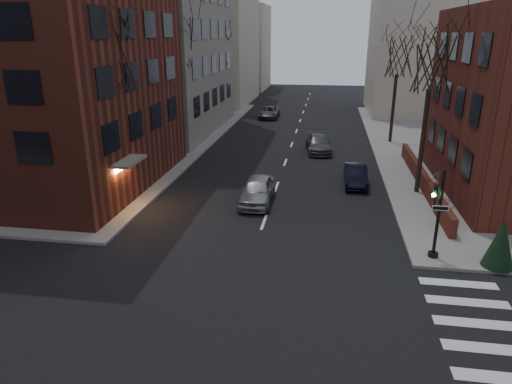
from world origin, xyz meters
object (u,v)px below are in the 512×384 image
streetlamp_near (172,109)px  tree_left_b (178,41)px  streetlamp_far (230,82)px  parked_sedan (356,175)px  car_lane_silver (257,190)px  evergreen_shrub (501,243)px  car_lane_far (269,112)px  tree_left_a (109,54)px  tree_left_c (220,47)px  car_lane_gray (319,144)px  traffic_signal (436,220)px  tree_right_b (398,57)px  sandwich_board (436,181)px  tree_right_a (432,61)px

streetlamp_near → tree_left_b: bearing=98.5°
streetlamp_far → parked_sedan: bearing=-59.7°
car_lane_silver → evergreen_shrub: evergreen_shrub is taller
car_lane_far → tree_left_a: bearing=-100.3°
tree_left_a → tree_left_c: (0.00, 26.00, -0.44)m
streetlamp_far → car_lane_silver: streetlamp_far is taller
evergreen_shrub → car_lane_gray: bearing=112.8°
parked_sedan → traffic_signal: bearing=-74.9°
parked_sedan → car_lane_gray: car_lane_gray is taller
tree_left_b → streetlamp_far: size_ratio=1.72×
tree_left_c → streetlamp_near: tree_left_c is taller
tree_right_b → car_lane_silver: bearing=-119.3°
tree_left_b → car_lane_silver: tree_left_b is taller
tree_left_a → car_lane_gray: tree_left_a is taller
car_lane_silver → sandwich_board: 11.63m
tree_right_a → parked_sedan: size_ratio=2.40×
streetlamp_near → parked_sedan: streetlamp_near is taller
car_lane_gray → streetlamp_near: bearing=-158.9°
tree_left_b → traffic_signal: bearing=-45.5°
tree_left_b → evergreen_shrub: 27.16m
tree_left_b → car_lane_far: size_ratio=2.27×
streetlamp_near → tree_right_a: bearing=-13.2°
traffic_signal → car_lane_gray: 19.57m
tree_right_b → car_lane_gray: 10.31m
traffic_signal → car_lane_gray: (-5.50, 18.74, -1.21)m
tree_left_c → car_lane_gray: bearing=-47.5°
streetlamp_near → evergreen_shrub: bearing=-35.8°
evergreen_shrub → car_lane_far: bearing=112.4°
car_lane_gray → tree_left_c: bearing=125.3°
car_lane_far → tree_right_b: bearing=-42.1°
streetlamp_far → evergreen_shrub: streetlamp_far is taller
tree_left_a → evergreen_shrub: size_ratio=4.79×
tree_right_a → sandwich_board: (1.29, 0.94, -7.41)m
tree_left_a → tree_right_a: (17.60, 4.00, -0.44)m
tree_left_b → car_lane_far: 19.69m
car_lane_silver → tree_left_c: bearing=107.7°
tree_right_a → parked_sedan: bearing=161.8°
streetlamp_near → sandwich_board: streetlamp_near is taller
streetlamp_near → streetlamp_far: (0.00, 20.00, 0.00)m
car_lane_silver → evergreen_shrub: bearing=-29.5°
tree_right_a → streetlamp_near: (-17.00, 4.00, -3.79)m
sandwich_board → car_lane_silver: bearing=-139.8°
tree_left_b → car_lane_gray: bearing=8.8°
tree_left_b → evergreen_shrub: tree_left_b is taller
traffic_signal → car_lane_silver: bearing=146.0°
tree_right_a → streetlamp_far: (-17.00, 24.00, -3.79)m
tree_right_a → evergreen_shrub: 11.81m
car_lane_far → car_lane_silver: bearing=-84.5°
streetlamp_near → car_lane_silver: streetlamp_near is taller
car_lane_gray → car_lane_far: car_lane_gray is taller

